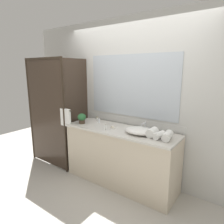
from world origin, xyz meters
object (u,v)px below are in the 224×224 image
at_px(faucet, 145,127).
at_px(amenity_bottle_body_wash, 99,120).
at_px(amenity_bottle_conditioner, 97,119).
at_px(soap_dish, 113,127).
at_px(sink_basin, 139,131).
at_px(rolled_towel_near_edge, 168,136).
at_px(potted_plant, 82,118).
at_px(amenity_bottle_shampoo, 106,127).
at_px(rolled_towel_far_edge, 152,132).
at_px(rolled_towel_middle, 159,135).

height_order(faucet, amenity_bottle_body_wash, faucet).
bearing_deg(amenity_bottle_body_wash, amenity_bottle_conditioner, 145.52).
distance_m(soap_dish, amenity_bottle_conditioner, 0.52).
distance_m(sink_basin, amenity_bottle_conditioner, 0.96).
bearing_deg(rolled_towel_near_edge, amenity_bottle_body_wash, 174.16).
bearing_deg(rolled_towel_near_edge, faucet, 154.69).
xyz_separation_m(faucet, potted_plant, (-1.04, -0.28, 0.05)).
height_order(faucet, amenity_bottle_shampoo, faucet).
bearing_deg(amenity_bottle_conditioner, sink_basin, -11.31).
xyz_separation_m(soap_dish, rolled_towel_far_edge, (0.66, 0.01, 0.04)).
xyz_separation_m(faucet, amenity_bottle_body_wash, (-0.83, -0.07, -0.01)).
relative_size(faucet, rolled_towel_near_edge, 0.75).
distance_m(potted_plant, amenity_bottle_conditioner, 0.30).
distance_m(soap_dish, amenity_bottle_shampoo, 0.15).
height_order(soap_dish, rolled_towel_far_edge, rolled_towel_far_edge).
bearing_deg(rolled_towel_middle, sink_basin, 175.46).
distance_m(sink_basin, amenity_bottle_body_wash, 0.84).
bearing_deg(soap_dish, amenity_bottle_shampoo, -97.97).
bearing_deg(sink_basin, amenity_bottle_shampoo, -161.40).
xyz_separation_m(faucet, rolled_towel_middle, (0.31, -0.21, 0.00)).
relative_size(soap_dish, rolled_towel_near_edge, 0.44).
height_order(faucet, potted_plant, potted_plant).
xyz_separation_m(soap_dish, amenity_bottle_conditioner, (-0.48, 0.20, 0.02)).
relative_size(potted_plant, amenity_bottle_body_wash, 2.09).
relative_size(rolled_towel_near_edge, rolled_towel_far_edge, 1.15).
bearing_deg(amenity_bottle_shampoo, rolled_towel_middle, 9.73).
distance_m(potted_plant, amenity_bottle_shampoo, 0.57).
distance_m(soap_dish, amenity_bottle_body_wash, 0.40).
height_order(amenity_bottle_conditioner, amenity_bottle_body_wash, amenity_bottle_body_wash).
distance_m(sink_basin, rolled_towel_far_edge, 0.20).
xyz_separation_m(amenity_bottle_shampoo, rolled_towel_middle, (0.79, 0.14, -0.00)).
xyz_separation_m(amenity_bottle_shampoo, rolled_towel_near_edge, (0.90, 0.15, 0.01)).
distance_m(faucet, amenity_bottle_conditioner, 0.94).
height_order(faucet, amenity_bottle_conditioner, faucet).
distance_m(soap_dish, rolled_towel_near_edge, 0.88).
bearing_deg(sink_basin, rolled_towel_near_edge, -1.58).
relative_size(faucet, potted_plant, 0.99).
height_order(amenity_bottle_shampoo, rolled_towel_near_edge, rolled_towel_near_edge).
bearing_deg(soap_dish, rolled_towel_middle, -1.04).
bearing_deg(soap_dish, amenity_bottle_conditioner, 157.59).
bearing_deg(faucet, rolled_towel_far_edge, -43.25).
bearing_deg(rolled_towel_middle, potted_plant, -177.19).
xyz_separation_m(faucet, amenity_bottle_conditioner, (-0.94, -0.00, -0.01)).
xyz_separation_m(potted_plant, rolled_towel_near_edge, (1.46, 0.08, -0.04)).
distance_m(potted_plant, soap_dish, 0.59).
bearing_deg(faucet, amenity_bottle_shampoo, -143.79).
xyz_separation_m(sink_basin, soap_dish, (-0.46, -0.01, -0.03)).
height_order(soap_dish, rolled_towel_middle, rolled_towel_middle).
bearing_deg(potted_plant, sink_basin, 5.03).
bearing_deg(amenity_bottle_shampoo, soap_dish, 82.03).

